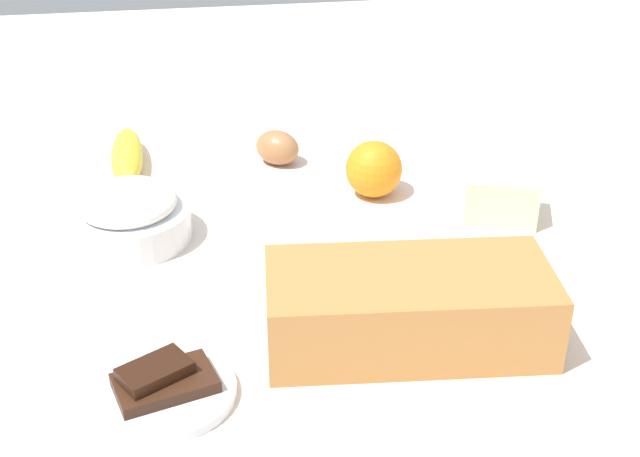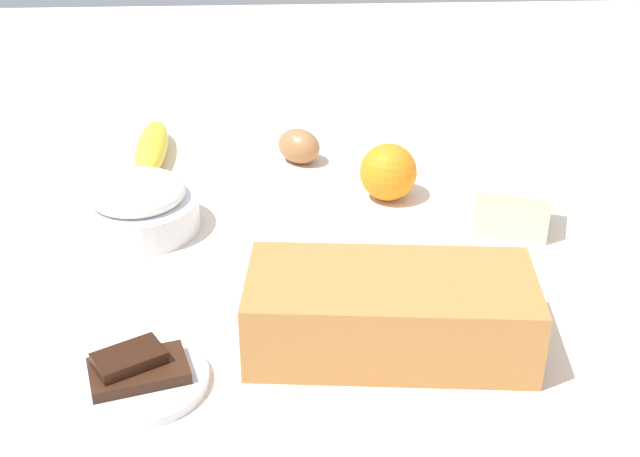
# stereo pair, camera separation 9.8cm
# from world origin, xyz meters

# --- Properties ---
(ground_plane) EXTENTS (2.40, 2.40, 0.02)m
(ground_plane) POSITION_xyz_m (0.00, 0.00, -0.01)
(ground_plane) COLOR beige
(loaf_pan) EXTENTS (0.29, 0.16, 0.08)m
(loaf_pan) POSITION_xyz_m (-0.06, 0.17, 0.04)
(loaf_pan) COLOR #B77A3D
(loaf_pan) RESTS_ON ground_plane
(flour_bowl) EXTENTS (0.15, 0.15, 0.07)m
(flour_bowl) POSITION_xyz_m (0.22, -0.08, 0.03)
(flour_bowl) COLOR white
(flour_bowl) RESTS_ON ground_plane
(banana) EXTENTS (0.05, 0.19, 0.04)m
(banana) POSITION_xyz_m (0.23, -0.29, 0.02)
(banana) COLOR yellow
(banana) RESTS_ON ground_plane
(orange_fruit) EXTENTS (0.08, 0.08, 0.08)m
(orange_fruit) POSITION_xyz_m (-0.10, -0.15, 0.04)
(orange_fruit) COLOR orange
(orange_fruit) RESTS_ON ground_plane
(butter_block) EXTENTS (0.11, 0.09, 0.06)m
(butter_block) POSITION_xyz_m (-0.24, -0.06, 0.03)
(butter_block) COLOR #F4EDB2
(butter_block) RESTS_ON ground_plane
(egg_near_butter) EXTENTS (0.08, 0.08, 0.05)m
(egg_near_butter) POSITION_xyz_m (0.02, -0.28, 0.02)
(egg_near_butter) COLOR #A46E43
(egg_near_butter) RESTS_ON ground_plane
(chocolate_plate) EXTENTS (0.13, 0.13, 0.03)m
(chocolate_plate) POSITION_xyz_m (0.18, 0.22, 0.01)
(chocolate_plate) COLOR white
(chocolate_plate) RESTS_ON ground_plane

